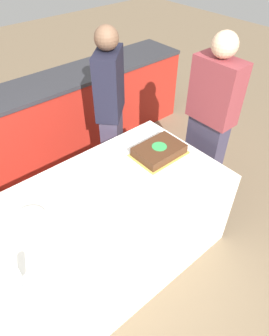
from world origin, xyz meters
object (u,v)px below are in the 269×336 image
object	(u,v)px
plate_stack	(29,221)
person_seated_right	(209,128)
cake	(159,151)
wine_glass	(18,278)
person_cutting_cake	(111,115)

from	to	relation	value
plate_stack	person_seated_right	xyz separation A→B (m)	(1.63, -0.11, 0.06)
cake	wine_glass	world-z (taller)	wine_glass
person_cutting_cake	wine_glass	bearing A→B (deg)	-6.21
plate_stack	person_seated_right	distance (m)	1.64
wine_glass	person_seated_right	size ratio (longest dim) A/B	0.10
wine_glass	person_cutting_cake	xyz separation A→B (m)	(1.35, 0.99, -0.04)
cake	person_cutting_cake	distance (m)	0.64
wine_glass	person_cutting_cake	distance (m)	1.67
wine_glass	person_cutting_cake	bearing A→B (deg)	36.42
cake	wine_glass	distance (m)	1.39
cake	person_seated_right	bearing A→B (deg)	-9.61
plate_stack	person_seated_right	size ratio (longest dim) A/B	0.13
person_seated_right	plate_stack	bearing A→B (deg)	-93.99
plate_stack	person_seated_right	world-z (taller)	person_seated_right
wine_glass	person_seated_right	distance (m)	1.88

